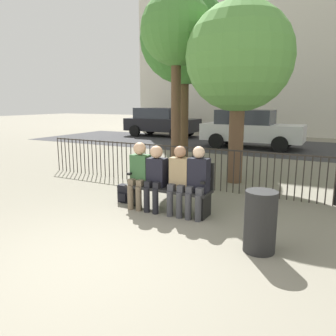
{
  "coord_description": "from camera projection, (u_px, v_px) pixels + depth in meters",
  "views": [
    {
      "loc": [
        2.65,
        -2.79,
        1.95
      ],
      "look_at": [
        0.0,
        2.22,
        0.8
      ],
      "focal_mm": 35.0,
      "sensor_mm": 36.0,
      "label": 1
    }
  ],
  "objects": [
    {
      "name": "tree_2",
      "position": [
        185.0,
        39.0,
        11.06
      ],
      "size": [
        3.05,
        3.05,
        5.59
      ],
      "color": "#4C3823",
      "rests_on": "ground"
    },
    {
      "name": "trash_bin",
      "position": [
        260.0,
        222.0,
        4.28
      ],
      "size": [
        0.42,
        0.42,
        0.82
      ],
      "color": "black",
      "rests_on": "ground"
    },
    {
      "name": "seated_person_3",
      "position": [
        198.0,
        179.0,
        5.5
      ],
      "size": [
        0.34,
        0.39,
        1.23
      ],
      "color": "#3D3D42",
      "rests_on": "ground"
    },
    {
      "name": "tree_0",
      "position": [
        239.0,
        59.0,
        7.54
      ],
      "size": [
        2.49,
        2.49,
        4.21
      ],
      "color": "brown",
      "rests_on": "ground"
    },
    {
      "name": "parked_car_0",
      "position": [
        250.0,
        128.0,
        14.05
      ],
      "size": [
        4.2,
        1.94,
        1.62
      ],
      "color": "silver",
      "rests_on": "ground"
    },
    {
      "name": "street_surface",
      "position": [
        271.0,
        147.0,
        14.42
      ],
      "size": [
        24.0,
        6.0,
        0.01
      ],
      "color": "#333335",
      "rests_on": "ground"
    },
    {
      "name": "building_facade",
      "position": [
        305.0,
        0.0,
        19.77
      ],
      "size": [
        20.0,
        6.0,
        16.0
      ],
      "color": "beige",
      "rests_on": "ground"
    },
    {
      "name": "ground_plane",
      "position": [
        84.0,
        263.0,
        4.02
      ],
      "size": [
        80.0,
        80.0,
        0.0
      ],
      "primitive_type": "plane",
      "color": "gray"
    },
    {
      "name": "fence_railing",
      "position": [
        204.0,
        165.0,
        7.36
      ],
      "size": [
        9.01,
        0.03,
        0.95
      ],
      "color": "#2D2823",
      "rests_on": "ground"
    },
    {
      "name": "seated_person_1",
      "position": [
        156.0,
        174.0,
        5.87
      ],
      "size": [
        0.34,
        0.39,
        1.19
      ],
      "color": "black",
      "rests_on": "ground"
    },
    {
      "name": "seated_person_0",
      "position": [
        139.0,
        171.0,
        6.03
      ],
      "size": [
        0.34,
        0.39,
        1.23
      ],
      "color": "brown",
      "rests_on": "ground"
    },
    {
      "name": "parked_car_1",
      "position": [
        161.0,
        122.0,
        18.77
      ],
      "size": [
        4.2,
        1.94,
        1.62
      ],
      "color": "black",
      "rests_on": "ground"
    },
    {
      "name": "park_bench",
      "position": [
        170.0,
        184.0,
        5.92
      ],
      "size": [
        1.57,
        0.45,
        0.92
      ],
      "color": "black",
      "rests_on": "ground"
    },
    {
      "name": "seated_person_2",
      "position": [
        179.0,
        177.0,
        5.66
      ],
      "size": [
        0.34,
        0.39,
        1.21
      ],
      "color": "#3D3D42",
      "rests_on": "ground"
    },
    {
      "name": "tree_1",
      "position": [
        176.0,
        32.0,
        8.67
      ],
      "size": [
        1.91,
        1.91,
        4.8
      ],
      "color": "brown",
      "rests_on": "ground"
    },
    {
      "name": "backpack",
      "position": [
        125.0,
        194.0,
        6.45
      ],
      "size": [
        0.25,
        0.2,
        0.35
      ],
      "color": "black",
      "rests_on": "ground"
    }
  ]
}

